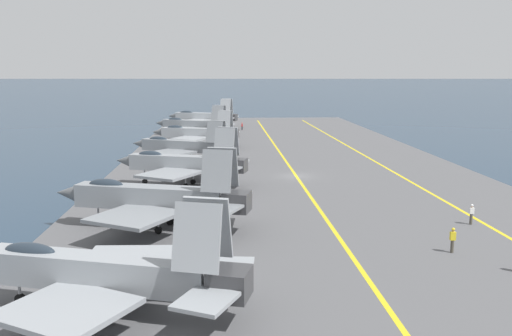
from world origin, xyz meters
name	(u,v)px	position (x,y,z in m)	size (l,w,h in m)	color
ground_plane	(296,179)	(0.00, 0.00, 0.00)	(2000.00, 2000.00, 0.00)	#23384C
carrier_deck	(296,178)	(0.00, 0.00, 0.20)	(172.94, 47.11, 0.40)	#565659
deck_stripe_foul_line	(399,175)	(0.00, -12.96, 0.40)	(155.64, 0.36, 0.01)	yellow
deck_stripe_centerline	(296,176)	(0.00, 0.00, 0.40)	(155.64, 0.36, 0.01)	yellow
parked_jet_second	(101,272)	(-37.80, 15.47, 2.72)	(12.69, 17.03, 6.56)	#93999E
parked_jet_third	(153,197)	(-21.99, 14.74, 3.05)	(13.95, 16.96, 6.88)	gray
parked_jet_fourth	(182,163)	(-5.10, 13.61, 3.03)	(13.97, 15.70, 6.80)	gray
parked_jet_fifth	(183,146)	(11.32, 14.75, 2.76)	(12.05, 15.90, 6.14)	gray
parked_jet_sixth	(196,133)	(27.14, 13.65, 2.83)	(12.20, 15.47, 6.37)	#93999E
parked_jet_seventh	(194,124)	(43.28, 14.98, 2.76)	(12.35, 16.77, 6.32)	gray
parked_jet_eighth	(203,117)	(61.54, 13.74, 2.81)	(12.19, 17.05, 6.64)	#9EA3A8
crew_white_vest	(471,213)	(-22.27, -11.97, 1.37)	(0.27, 0.39, 1.77)	#4C473D
crew_yellow_vest	(453,239)	(-29.29, -7.35, 1.42)	(0.28, 0.39, 1.85)	#4C473D
crew_red_vest	(242,126)	(54.08, 4.92, 1.31)	(0.40, 0.29, 1.65)	#232328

